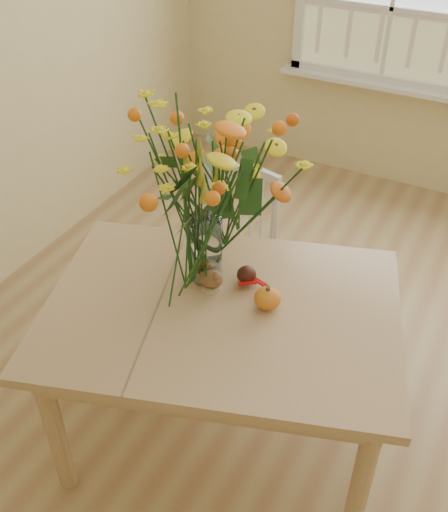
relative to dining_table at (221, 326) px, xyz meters
The scene contains 7 objects.
floor 0.77m from the dining_table, 19.24° to the left, with size 4.00×4.50×0.01m, color #A57B50.
dining_table is the anchor object (origin of this frame).
windsor_chair 0.67m from the dining_table, 113.58° to the left, with size 0.41×0.39×0.84m.
flower_vase 0.53m from the dining_table, 135.57° to the left, with size 0.57×0.57×0.67m.
pumpkin 0.21m from the dining_table, 28.52° to the left, with size 0.10×0.10×0.08m, color #D45A19.
turkey_figurine 0.18m from the dining_table, 138.15° to the left, with size 0.10×0.08×0.12m.
dark_gourd 0.21m from the dining_table, 84.12° to the left, with size 0.12×0.07×0.07m.
Camera 1 is at (0.30, -1.58, 2.14)m, focal length 42.00 mm.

